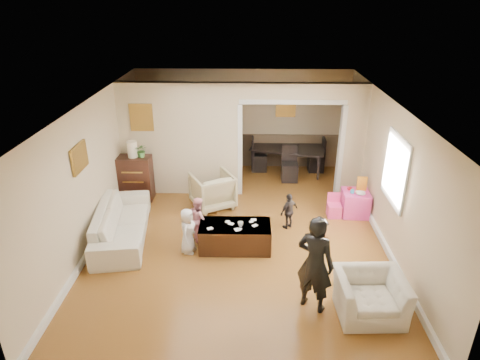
{
  "coord_description": "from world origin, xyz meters",
  "views": [
    {
      "loc": [
        0.18,
        -7.11,
        4.39
      ],
      "look_at": [
        0.0,
        0.2,
        1.05
      ],
      "focal_mm": 31.18,
      "sensor_mm": 36.0,
      "label": 1
    }
  ],
  "objects_px": {
    "coffee_table": "(235,236)",
    "adult_person": "(315,264)",
    "dining_table": "(288,159)",
    "child_kneel_a": "(188,231)",
    "armchair_back": "(213,190)",
    "armchair_front": "(370,296)",
    "child_kneel_b": "(199,219)",
    "dresser": "(136,178)",
    "cyan_cup": "(352,191)",
    "child_toddler": "(289,211)",
    "play_table": "(355,203)",
    "sofa": "(122,223)",
    "table_lamp": "(132,149)",
    "coffee_cup": "(240,224)"
  },
  "relations": [
    {
      "from": "armchair_front",
      "to": "child_toddler",
      "type": "xyz_separation_m",
      "value": [
        -0.98,
        2.43,
        0.06
      ]
    },
    {
      "from": "coffee_table",
      "to": "adult_person",
      "type": "distance_m",
      "value": 2.05
    },
    {
      "from": "dining_table",
      "to": "adult_person",
      "type": "height_order",
      "value": "adult_person"
    },
    {
      "from": "coffee_table",
      "to": "child_toddler",
      "type": "height_order",
      "value": "child_toddler"
    },
    {
      "from": "play_table",
      "to": "coffee_cup",
      "type": "bearing_deg",
      "value": -149.92
    },
    {
      "from": "armchair_back",
      "to": "armchair_front",
      "type": "height_order",
      "value": "armchair_back"
    },
    {
      "from": "adult_person",
      "to": "child_kneel_b",
      "type": "relative_size",
      "value": 1.78
    },
    {
      "from": "cyan_cup",
      "to": "dresser",
      "type": "bearing_deg",
      "value": 171.88
    },
    {
      "from": "adult_person",
      "to": "armchair_back",
      "type": "bearing_deg",
      "value": -28.76
    },
    {
      "from": "sofa",
      "to": "coffee_cup",
      "type": "bearing_deg",
      "value": -106.98
    },
    {
      "from": "armchair_back",
      "to": "armchair_front",
      "type": "distance_m",
      "value": 4.21
    },
    {
      "from": "coffee_table",
      "to": "cyan_cup",
      "type": "height_order",
      "value": "cyan_cup"
    },
    {
      "from": "adult_person",
      "to": "child_kneel_b",
      "type": "bearing_deg",
      "value": -11.86
    },
    {
      "from": "armchair_back",
      "to": "adult_person",
      "type": "relative_size",
      "value": 0.55
    },
    {
      "from": "table_lamp",
      "to": "cyan_cup",
      "type": "xyz_separation_m",
      "value": [
        4.73,
        -0.68,
        -0.64
      ]
    },
    {
      "from": "armchair_front",
      "to": "coffee_table",
      "type": "relative_size",
      "value": 0.75
    },
    {
      "from": "sofa",
      "to": "play_table",
      "type": "bearing_deg",
      "value": -85.74
    },
    {
      "from": "armchair_front",
      "to": "child_kneel_b",
      "type": "height_order",
      "value": "child_kneel_b"
    },
    {
      "from": "armchair_front",
      "to": "child_kneel_b",
      "type": "relative_size",
      "value": 1.11
    },
    {
      "from": "armchair_back",
      "to": "coffee_cup",
      "type": "bearing_deg",
      "value": 83.73
    },
    {
      "from": "table_lamp",
      "to": "adult_person",
      "type": "height_order",
      "value": "adult_person"
    },
    {
      "from": "armchair_front",
      "to": "cyan_cup",
      "type": "distance_m",
      "value": 3.01
    },
    {
      "from": "play_table",
      "to": "child_toddler",
      "type": "bearing_deg",
      "value": -157.82
    },
    {
      "from": "armchair_back",
      "to": "adult_person",
      "type": "bearing_deg",
      "value": 91.54
    },
    {
      "from": "sofa",
      "to": "child_toddler",
      "type": "xyz_separation_m",
      "value": [
        3.24,
        0.45,
        0.05
      ]
    },
    {
      "from": "dining_table",
      "to": "child_kneel_a",
      "type": "height_order",
      "value": "child_kneel_a"
    },
    {
      "from": "armchair_back",
      "to": "child_kneel_a",
      "type": "bearing_deg",
      "value": 53.17
    },
    {
      "from": "armchair_back",
      "to": "coffee_table",
      "type": "bearing_deg",
      "value": 81.24
    },
    {
      "from": "coffee_cup",
      "to": "child_kneel_a",
      "type": "bearing_deg",
      "value": -173.99
    },
    {
      "from": "armchair_back",
      "to": "armchair_front",
      "type": "bearing_deg",
      "value": 100.45
    },
    {
      "from": "child_kneel_a",
      "to": "child_kneel_b",
      "type": "distance_m",
      "value": 0.47
    },
    {
      "from": "coffee_table",
      "to": "adult_person",
      "type": "height_order",
      "value": "adult_person"
    },
    {
      "from": "armchair_back",
      "to": "armchair_front",
      "type": "relative_size",
      "value": 0.88
    },
    {
      "from": "sofa",
      "to": "coffee_table",
      "type": "height_order",
      "value": "sofa"
    },
    {
      "from": "dining_table",
      "to": "armchair_back",
      "type": "bearing_deg",
      "value": -117.17
    },
    {
      "from": "play_table",
      "to": "sofa",
      "type": "bearing_deg",
      "value": -167.49
    },
    {
      "from": "armchair_back",
      "to": "dresser",
      "type": "relative_size",
      "value": 0.83
    },
    {
      "from": "child_kneel_b",
      "to": "dresser",
      "type": "bearing_deg",
      "value": 23.92
    },
    {
      "from": "child_kneel_a",
      "to": "child_toddler",
      "type": "xyz_separation_m",
      "value": [
        1.9,
        0.9,
        -0.06
      ]
    },
    {
      "from": "play_table",
      "to": "child_kneel_a",
      "type": "height_order",
      "value": "child_kneel_a"
    },
    {
      "from": "sofa",
      "to": "coffee_table",
      "type": "relative_size",
      "value": 1.74
    },
    {
      "from": "cyan_cup",
      "to": "child_toddler",
      "type": "height_order",
      "value": "child_toddler"
    },
    {
      "from": "dining_table",
      "to": "child_toddler",
      "type": "height_order",
      "value": "child_toddler"
    },
    {
      "from": "sofa",
      "to": "table_lamp",
      "type": "relative_size",
      "value": 6.28
    },
    {
      "from": "dining_table",
      "to": "child_kneel_a",
      "type": "xyz_separation_m",
      "value": [
        -2.11,
        -3.87,
        0.1
      ]
    },
    {
      "from": "cyan_cup",
      "to": "adult_person",
      "type": "bearing_deg",
      "value": -112.61
    },
    {
      "from": "cyan_cup",
      "to": "child_toddler",
      "type": "xyz_separation_m",
      "value": [
        -1.36,
        -0.54,
        -0.19
      ]
    },
    {
      "from": "cyan_cup",
      "to": "child_kneel_a",
      "type": "height_order",
      "value": "child_kneel_a"
    },
    {
      "from": "armchair_back",
      "to": "child_kneel_b",
      "type": "xyz_separation_m",
      "value": [
        -0.15,
        -1.34,
        0.05
      ]
    },
    {
      "from": "dresser",
      "to": "child_toddler",
      "type": "distance_m",
      "value": 3.59
    }
  ]
}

